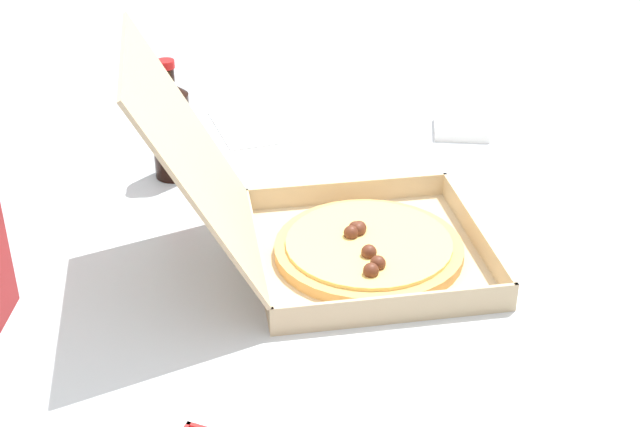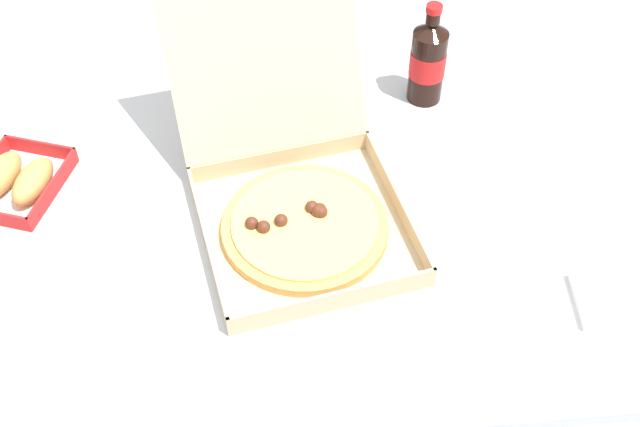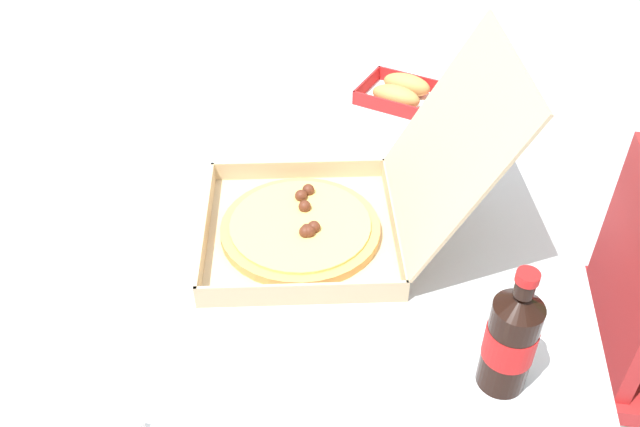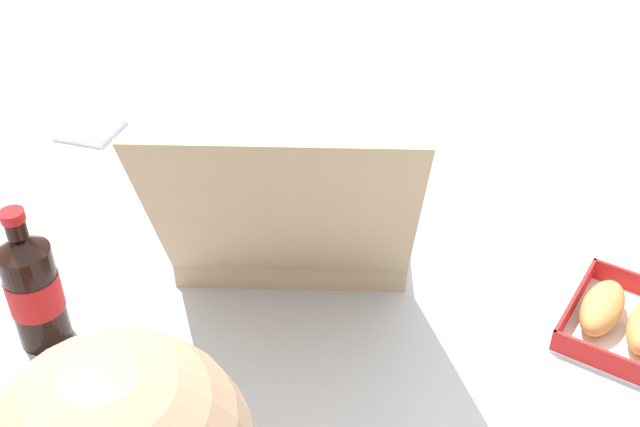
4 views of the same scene
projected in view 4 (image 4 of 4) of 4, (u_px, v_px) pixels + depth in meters
dining_table at (281, 271)px, 1.34m from camera, size 1.39×0.92×0.70m
pizza_box_open at (295, 214)px, 1.27m from camera, size 0.45×0.58×0.36m
bread_side_box at (624, 319)px, 1.11m from camera, size 0.21×0.23×0.06m
cola_bottle at (33, 288)px, 1.06m from camera, size 0.07×0.07×0.22m
napkin_pile at (90, 128)px, 1.58m from camera, size 0.12×0.12×0.02m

